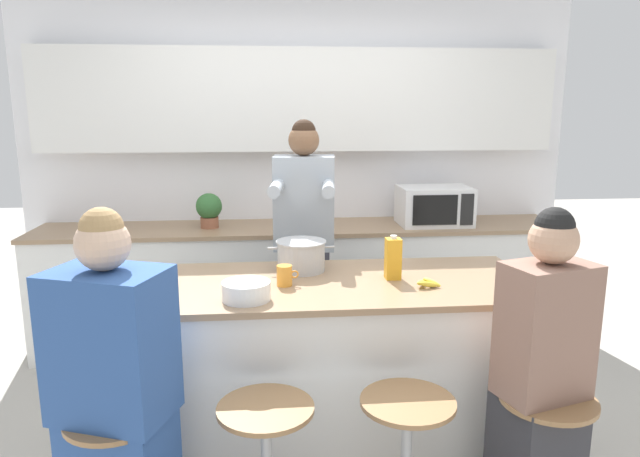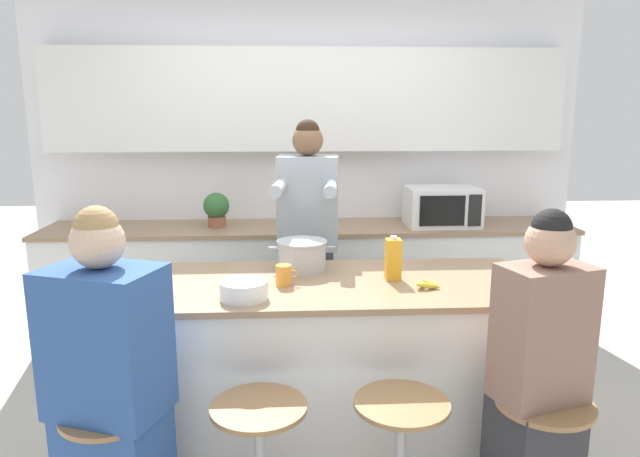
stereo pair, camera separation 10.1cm
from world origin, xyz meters
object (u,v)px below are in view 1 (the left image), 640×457
Objects in this scene: person_cooking at (304,261)px; banana_bunch at (427,283)px; person_wrapped_blanket at (116,405)px; kitchen_island at (321,369)px; potted_plant at (209,209)px; microwave at (434,206)px; person_seated_near at (540,392)px; cooking_pot at (301,256)px; coffee_cup_near at (285,276)px; juice_carton at (393,258)px; fruit_bowl at (129,283)px.

banana_bunch is at bearing -51.76° from person_cooking.
person_wrapped_blanket is 10.68× the size of banana_bunch.
person_wrapped_blanket is (-0.84, -0.66, 0.21)m from kitchen_island.
potted_plant reaches higher than kitchen_island.
microwave is at bearing 41.04° from person_cooking.
kitchen_island is at bearing 124.79° from person_seated_near.
person_seated_near is 2.12m from microwave.
cooking_pot is 1.61m from microwave.
coffee_cup_near is (-0.14, -0.75, 0.13)m from person_cooking.
kitchen_island is 1.70m from potted_plant.
banana_bunch is (0.67, -0.09, -0.03)m from coffee_cup_near.
microwave is (0.49, 1.55, 0.10)m from banana_bunch.
person_wrapped_blanket is 2.15m from potted_plant.
person_seated_near is (1.65, 0.00, -0.03)m from person_wrapped_blanket.
juice_carton is 0.87× the size of potted_plant.
cooking_pot is 1.38m from potted_plant.
coffee_cup_near is 0.68m from banana_bunch.
potted_plant is (-0.50, 1.49, 0.07)m from coffee_cup_near.
person_seated_near is 1.84m from fruit_bowl.
juice_carton is at bearing 49.57° from person_wrapped_blanket.
coffee_cup_near is at bearing 63.14° from person_wrapped_blanket.
cooking_pot is 0.67× the size of microwave.
juice_carton reaches higher than banana_bunch.
potted_plant is at bearing 115.44° from cooking_pot.
microwave is at bearing 48.61° from cooking_pot.
person_cooking reaches higher than person_wrapped_blanket.
juice_carton is at bearing 130.64° from banana_bunch.
cooking_pot is 2.59× the size of banana_bunch.
microwave is 2.06× the size of potted_plant.
potted_plant is at bearing 81.67° from fruit_bowl.
person_cooking is 12.73× the size of banana_bunch.
coffee_cup_near is at bearing 131.99° from person_seated_near.
juice_carton is (1.26, 0.09, 0.06)m from fruit_bowl.
kitchen_island is 1.08m from person_wrapped_blanket.
person_wrapped_blanket is at bearing -158.43° from banana_bunch.
banana_bunch is at bearing -49.36° from juice_carton.
person_seated_near is at bearing -18.80° from fruit_bowl.
juice_carton is at bearing 107.69° from person_seated_near.
potted_plant is at bearing 105.68° from person_wrapped_blanket.
person_seated_near is at bearing -38.75° from kitchen_island.
banana_bunch is at bearing -7.60° from coffee_cup_near.
person_cooking is 1.62m from person_seated_near.
microwave is at bearing 51.53° from coffee_cup_near.
person_seated_near is at bearing -55.85° from juice_carton.
banana_bunch is at bearing 105.56° from person_seated_near.
kitchen_island is at bearing -67.42° from cooking_pot.
person_cooking is at bearing 79.09° from coffee_cup_near.
person_seated_near is 13.19× the size of coffee_cup_near.
person_seated_near is at bearing -51.83° from person_cooking.
fruit_bowl is 0.40× the size of microwave.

